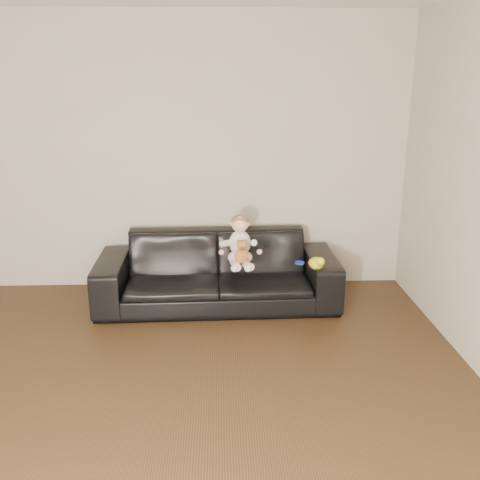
{
  "coord_description": "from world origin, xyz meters",
  "views": [
    {
      "loc": [
        0.7,
        -2.35,
        2.01
      ],
      "look_at": [
        0.87,
        2.15,
        0.64
      ],
      "focal_mm": 40.0,
      "sensor_mm": 36.0,
      "label": 1
    }
  ],
  "objects_px": {
    "toy_green": "(316,263)",
    "baby": "(240,243)",
    "toy_blue_disc": "(300,263)",
    "toy_rattle": "(311,263)",
    "sofa": "(217,270)",
    "teddy_bear": "(242,252)"
  },
  "relations": [
    {
      "from": "toy_green",
      "to": "baby",
      "type": "bearing_deg",
      "value": 166.49
    },
    {
      "from": "toy_blue_disc",
      "to": "toy_green",
      "type": "bearing_deg",
      "value": -51.96
    },
    {
      "from": "baby",
      "to": "toy_rattle",
      "type": "height_order",
      "value": "baby"
    },
    {
      "from": "baby",
      "to": "toy_blue_disc",
      "type": "height_order",
      "value": "baby"
    },
    {
      "from": "sofa",
      "to": "baby",
      "type": "xyz_separation_m",
      "value": [
        0.2,
        -0.12,
        0.3
      ]
    },
    {
      "from": "toy_rattle",
      "to": "toy_blue_disc",
      "type": "bearing_deg",
      "value": 140.78
    },
    {
      "from": "toy_green",
      "to": "teddy_bear",
      "type": "bearing_deg",
      "value": 178.08
    },
    {
      "from": "sofa",
      "to": "baby",
      "type": "bearing_deg",
      "value": -30.98
    },
    {
      "from": "sofa",
      "to": "teddy_bear",
      "type": "relative_size",
      "value": 10.12
    },
    {
      "from": "sofa",
      "to": "baby",
      "type": "relative_size",
      "value": 4.89
    },
    {
      "from": "toy_green",
      "to": "toy_blue_disc",
      "type": "height_order",
      "value": "toy_green"
    },
    {
      "from": "teddy_bear",
      "to": "toy_rattle",
      "type": "height_order",
      "value": "teddy_bear"
    },
    {
      "from": "sofa",
      "to": "toy_green",
      "type": "distance_m",
      "value": 0.91
    },
    {
      "from": "teddy_bear",
      "to": "baby",
      "type": "bearing_deg",
      "value": 71.16
    },
    {
      "from": "toy_rattle",
      "to": "toy_blue_disc",
      "type": "height_order",
      "value": "toy_rattle"
    },
    {
      "from": "baby",
      "to": "toy_green",
      "type": "distance_m",
      "value": 0.69
    },
    {
      "from": "toy_green",
      "to": "toy_blue_disc",
      "type": "relative_size",
      "value": 1.76
    },
    {
      "from": "toy_green",
      "to": "toy_blue_disc",
      "type": "bearing_deg",
      "value": 128.04
    },
    {
      "from": "baby",
      "to": "teddy_bear",
      "type": "height_order",
      "value": "baby"
    },
    {
      "from": "sofa",
      "to": "baby",
      "type": "distance_m",
      "value": 0.38
    },
    {
      "from": "sofa",
      "to": "toy_green",
      "type": "height_order",
      "value": "sofa"
    },
    {
      "from": "baby",
      "to": "sofa",
      "type": "bearing_deg",
      "value": 132.71
    }
  ]
}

